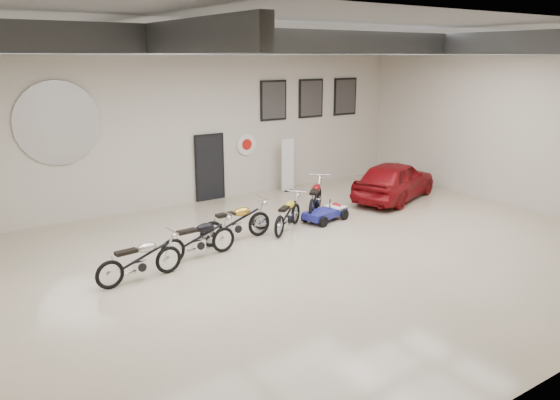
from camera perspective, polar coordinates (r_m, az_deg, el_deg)
floor at (r=12.93m, az=3.03°, el=-5.84°), size 16.00×12.00×0.01m
ceiling at (r=12.11m, az=3.36°, el=16.88°), size 16.00×12.00×0.01m
back_wall at (r=17.36m, az=-9.09°, el=7.84°), size 16.00×0.02×5.00m
right_wall at (r=18.25m, az=23.68°, el=7.12°), size 0.02×12.00×5.00m
ceiling_beams at (r=12.10m, az=3.34°, el=15.70°), size 15.80×11.80×0.32m
door at (r=17.77m, az=-7.38°, el=3.32°), size 0.92×0.08×2.10m
logo_plaque at (r=15.99m, az=-22.19°, el=7.43°), size 2.30×0.06×1.16m
poster_left at (r=18.75m, az=-0.69°, el=10.37°), size 1.05×0.08×1.35m
poster_mid at (r=19.68m, az=3.24°, el=10.56°), size 1.05×0.08×1.35m
poster_right at (r=20.70m, az=6.82°, el=10.69°), size 1.05×0.08×1.35m
oil_sign at (r=18.32m, az=-3.54°, el=5.83°), size 0.72×0.10×0.72m
banner_stand at (r=18.83m, az=0.81°, el=3.69°), size 0.51×0.23×1.84m
motorcycle_silver at (r=11.75m, az=-14.46°, el=-5.95°), size 1.92×0.75×0.98m
motorcycle_black at (r=12.75m, az=-8.52°, el=-3.93°), size 1.94×0.70×0.99m
motorcycle_gold at (r=13.80m, az=-4.63°, el=-2.24°), size 2.02×0.68×1.04m
motorcycle_yellow at (r=14.60m, az=0.81°, el=-1.42°), size 1.82×1.50×0.95m
motorcycle_red at (r=16.06m, az=3.72°, el=0.30°), size 1.94×1.89×1.08m
go_kart at (r=15.65m, az=5.08°, el=-1.00°), size 1.81×1.09×0.61m
vintage_car at (r=18.11m, az=11.88°, el=2.05°), size 2.76×4.11×1.30m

